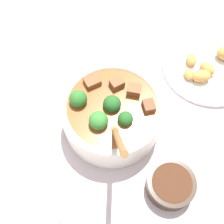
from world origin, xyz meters
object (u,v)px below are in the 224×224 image
at_px(stew_bowl, 112,113).
at_px(food_plate, 209,65).
at_px(condiment_bowl, 171,184).
at_px(empty_plate, 11,195).

xyz_separation_m(stew_bowl, food_plate, (0.12, 0.28, -0.04)).
relative_size(stew_bowl, food_plate, 1.01).
bearing_deg(food_plate, condiment_bowl, -78.80).
distance_m(condiment_bowl, food_plate, 0.35).
distance_m(stew_bowl, empty_plate, 0.28).
relative_size(stew_bowl, condiment_bowl, 2.47).
bearing_deg(food_plate, empty_plate, -110.15).
relative_size(condiment_bowl, empty_plate, 0.43).
bearing_deg(food_plate, stew_bowl, -113.01).
distance_m(empty_plate, food_plate, 0.58).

